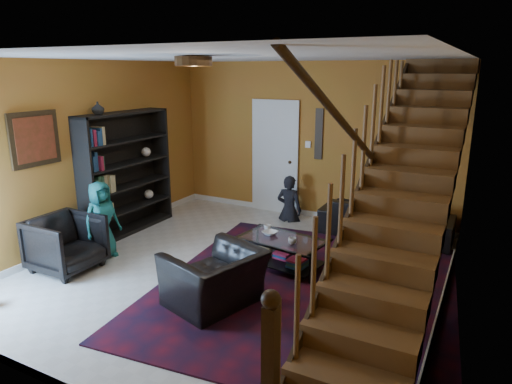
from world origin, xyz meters
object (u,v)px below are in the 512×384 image
at_px(bookshelf, 127,175).
at_px(sofa, 386,219).
at_px(armchair_right, 215,279).
at_px(coffee_table, 282,251).
at_px(armchair_left, 66,244).

height_order(bookshelf, sofa, bookshelf).
bearing_deg(armchair_right, bookshelf, -102.46).
bearing_deg(coffee_table, armchair_left, -151.30).
relative_size(armchair_left, armchair_right, 0.82).
bearing_deg(bookshelf, armchair_left, -77.53).
height_order(sofa, armchair_right, armchair_right).
height_order(bookshelf, armchair_right, bookshelf).
height_order(bookshelf, armchair_left, bookshelf).
relative_size(bookshelf, sofa, 0.97).
relative_size(sofa, coffee_table, 1.70).
xyz_separation_m(bookshelf, armchair_right, (2.66, -1.49, -0.63)).
bearing_deg(bookshelf, coffee_table, -3.95).
relative_size(bookshelf, armchair_right, 1.97).
xyz_separation_m(armchair_right, coffee_table, (0.26, 1.29, -0.08)).
distance_m(armchair_left, armchair_right, 2.31).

